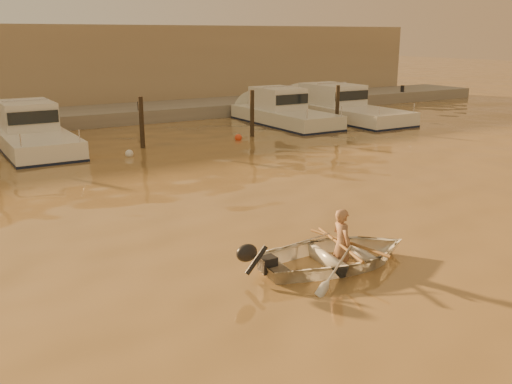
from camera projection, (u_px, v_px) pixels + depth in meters
ground_plane at (405, 263)px, 11.09m from camera, size 160.00×160.00×0.00m
dinghy at (337, 255)px, 10.96m from camera, size 3.38×2.59×0.65m
person at (342, 244)px, 10.94m from camera, size 0.39×0.55×1.41m
outboard_motor at (267, 264)px, 10.33m from camera, size 0.94×0.50×0.70m
oar_port at (348, 242)px, 11.00m from camera, size 0.26×2.10×0.13m
oar_starboard at (340, 244)px, 10.92m from camera, size 0.66×2.03×0.13m
moored_boat_2 at (32, 132)px, 22.15m from camera, size 2.40×8.01×1.75m
moored_boat_4 at (285, 111)px, 28.10m from camera, size 2.42×7.40×1.75m
moored_boat_5 at (342, 107)px, 29.90m from camera, size 2.78×9.14×1.75m
piling_2 at (142, 125)px, 22.11m from camera, size 0.18×0.18×2.20m
piling_3 at (252, 116)px, 24.61m from camera, size 0.18×0.18×2.20m
piling_4 at (337, 109)px, 26.96m from camera, size 0.18×0.18×2.20m
fender_c at (129, 154)px, 20.75m from camera, size 0.30×0.30×0.30m
fender_d at (238, 138)px, 23.99m from camera, size 0.30×0.30×0.30m
fender_e at (308, 130)px, 25.99m from camera, size 0.30×0.30×0.30m
quay at (92, 119)px, 28.75m from camera, size 52.00×4.00×1.00m
waterfront_building at (62, 69)px, 32.68m from camera, size 46.00×7.00×4.80m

